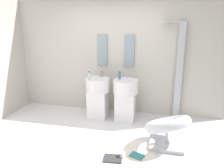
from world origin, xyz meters
TOP-DOWN VIEW (x-y plane):
  - ground_plane at (0.00, 0.00)m, footprint 4.80×3.60m
  - rear_partition at (0.00, 1.65)m, footprint 4.80×0.10m
  - pedestal_sink_left at (-0.30, 1.17)m, footprint 0.52×0.52m
  - pedestal_sink_right at (0.30, 1.17)m, footprint 0.52×0.52m
  - vanity_mirror_left at (-0.30, 1.58)m, footprint 0.22×0.03m
  - vanity_mirror_right at (0.30, 1.58)m, footprint 0.22×0.03m
  - shower_column at (1.36, 1.53)m, footprint 0.49×0.24m
  - lounge_chair at (1.16, 0.26)m, footprint 1.10×1.10m
  - area_rug at (0.46, -0.17)m, footprint 1.08×0.85m
  - magazine_teal at (0.71, -0.18)m, footprint 0.25×0.21m
  - magazine_charcoal at (0.36, -0.33)m, footprint 0.30×0.24m
  - coffee_mug at (0.49, -0.26)m, footprint 0.09×0.09m
  - soap_bottle_grey at (-0.26, 1.32)m, footprint 0.06×0.06m
  - soap_bottle_blue at (0.17, 1.19)m, footprint 0.05×0.05m
  - soap_bottle_clear at (-0.46, 1.06)m, footprint 0.05×0.05m

SIDE VIEW (x-z plane):
  - ground_plane at x=0.00m, z-range -0.04..0.00m
  - area_rug at x=0.46m, z-range 0.00..0.01m
  - magazine_charcoal at x=0.36m, z-range 0.01..0.03m
  - magazine_teal at x=0.71m, z-range 0.01..0.03m
  - coffee_mug at x=0.49m, z-range 0.01..0.10m
  - lounge_chair at x=1.16m, z-range 0.03..0.67m
  - pedestal_sink_left at x=-0.30m, z-range 0.00..0.99m
  - pedestal_sink_right at x=0.30m, z-range 0.00..0.99m
  - soap_bottle_grey at x=-0.26m, z-range 0.88..1.00m
  - soap_bottle_clear at x=-0.46m, z-range 0.88..1.04m
  - soap_bottle_blue at x=0.17m, z-range 0.88..1.04m
  - shower_column at x=1.36m, z-range 0.05..2.10m
  - rear_partition at x=0.00m, z-range 0.00..2.60m
  - vanity_mirror_left at x=-0.30m, z-range 1.08..1.77m
  - vanity_mirror_right at x=0.30m, z-range 1.08..1.77m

